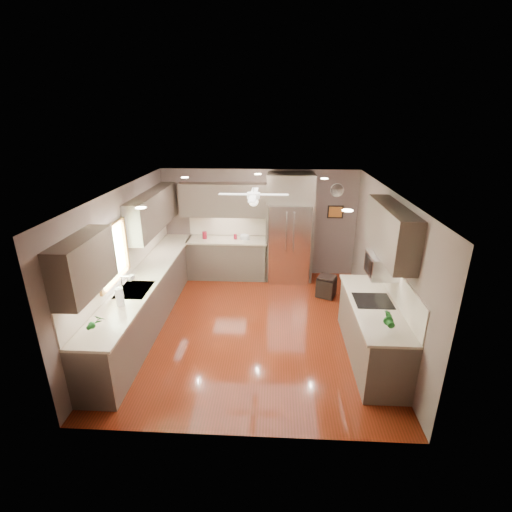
# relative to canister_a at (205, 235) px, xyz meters

# --- Properties ---
(floor) EXTENTS (5.00, 5.00, 0.00)m
(floor) POSITION_rel_canister_a_xyz_m (1.25, -2.21, -1.02)
(floor) COLOR #4E1B0A
(floor) RESTS_ON ground
(ceiling) EXTENTS (5.00, 5.00, 0.00)m
(ceiling) POSITION_rel_canister_a_xyz_m (1.25, -2.21, 1.48)
(ceiling) COLOR white
(ceiling) RESTS_ON ground
(wall_back) EXTENTS (4.50, 0.00, 4.50)m
(wall_back) POSITION_rel_canister_a_xyz_m (1.25, 0.29, 0.23)
(wall_back) COLOR #66544E
(wall_back) RESTS_ON ground
(wall_front) EXTENTS (4.50, 0.00, 4.50)m
(wall_front) POSITION_rel_canister_a_xyz_m (1.25, -4.71, 0.23)
(wall_front) COLOR #66544E
(wall_front) RESTS_ON ground
(wall_left) EXTENTS (0.00, 5.00, 5.00)m
(wall_left) POSITION_rel_canister_a_xyz_m (-1.00, -2.21, 0.23)
(wall_left) COLOR #66544E
(wall_left) RESTS_ON ground
(wall_right) EXTENTS (0.00, 5.00, 5.00)m
(wall_right) POSITION_rel_canister_a_xyz_m (3.50, -2.21, 0.23)
(wall_right) COLOR #66544E
(wall_right) RESTS_ON ground
(canister_a) EXTENTS (0.11, 0.11, 0.17)m
(canister_a) POSITION_rel_canister_a_xyz_m (0.00, 0.00, 0.00)
(canister_a) COLOR maroon
(canister_a) RESTS_ON back_run
(canister_d) EXTENTS (0.08, 0.08, 0.11)m
(canister_d) POSITION_rel_canister_a_xyz_m (0.71, 0.01, -0.02)
(canister_d) COLOR maroon
(canister_d) RESTS_ON back_run
(soap_bottle) EXTENTS (0.10, 0.10, 0.17)m
(soap_bottle) POSITION_rel_canister_a_xyz_m (-0.83, -2.41, 0.01)
(soap_bottle) COLOR white
(soap_bottle) RESTS_ON left_run
(potted_plant_left) EXTENTS (0.19, 0.14, 0.32)m
(potted_plant_left) POSITION_rel_canister_a_xyz_m (-0.69, -4.00, 0.08)
(potted_plant_left) COLOR #1A5C1D
(potted_plant_left) RESTS_ON left_run
(potted_plant_right) EXTENTS (0.18, 0.15, 0.30)m
(potted_plant_right) POSITION_rel_canister_a_xyz_m (3.16, -3.72, 0.07)
(potted_plant_right) COLOR #1A5C1D
(potted_plant_right) RESTS_ON right_run
(bowl) EXTENTS (0.27, 0.27, 0.06)m
(bowl) POSITION_rel_canister_a_xyz_m (0.94, -0.05, -0.05)
(bowl) COLOR beige
(bowl) RESTS_ON back_run
(left_run) EXTENTS (0.65, 4.70, 1.45)m
(left_run) POSITION_rel_canister_a_xyz_m (-0.70, -2.06, -0.54)
(left_run) COLOR #4E4238
(left_run) RESTS_ON ground
(back_run) EXTENTS (1.85, 0.65, 1.45)m
(back_run) POSITION_rel_canister_a_xyz_m (0.53, -0.00, -0.54)
(back_run) COLOR #4E4238
(back_run) RESTS_ON ground
(uppers) EXTENTS (4.50, 4.70, 0.95)m
(uppers) POSITION_rel_canister_a_xyz_m (0.51, -1.50, 0.85)
(uppers) COLOR #4E4238
(uppers) RESTS_ON wall_left
(window) EXTENTS (0.05, 1.12, 0.92)m
(window) POSITION_rel_canister_a_xyz_m (-0.97, -2.71, 0.53)
(window) COLOR #BFF2B2
(window) RESTS_ON wall_left
(sink) EXTENTS (0.50, 0.70, 0.32)m
(sink) POSITION_rel_canister_a_xyz_m (-0.68, -2.71, -0.11)
(sink) COLOR silver
(sink) RESTS_ON left_run
(refrigerator) EXTENTS (1.06, 0.75, 2.45)m
(refrigerator) POSITION_rel_canister_a_xyz_m (1.95, -0.05, 0.17)
(refrigerator) COLOR silver
(refrigerator) RESTS_ON ground
(right_run) EXTENTS (0.70, 2.20, 1.45)m
(right_run) POSITION_rel_canister_a_xyz_m (3.18, -3.01, -0.54)
(right_run) COLOR #4E4238
(right_run) RESTS_ON ground
(microwave) EXTENTS (0.43, 0.55, 0.34)m
(microwave) POSITION_rel_canister_a_xyz_m (3.28, -2.76, 0.46)
(microwave) COLOR silver
(microwave) RESTS_ON wall_right
(ceiling_fan) EXTENTS (1.18, 1.18, 0.32)m
(ceiling_fan) POSITION_rel_canister_a_xyz_m (1.25, -1.91, 1.31)
(ceiling_fan) COLOR white
(ceiling_fan) RESTS_ON ceiling
(recessed_lights) EXTENTS (2.84, 3.14, 0.01)m
(recessed_lights) POSITION_rel_canister_a_xyz_m (1.21, -1.81, 1.47)
(recessed_lights) COLOR white
(recessed_lights) RESTS_ON ceiling
(wall_clock) EXTENTS (0.30, 0.03, 0.30)m
(wall_clock) POSITION_rel_canister_a_xyz_m (3.00, 0.27, 1.03)
(wall_clock) COLOR white
(wall_clock) RESTS_ON wall_back
(framed_print) EXTENTS (0.36, 0.03, 0.30)m
(framed_print) POSITION_rel_canister_a_xyz_m (3.00, 0.27, 0.53)
(framed_print) COLOR black
(framed_print) RESTS_ON wall_back
(stool) EXTENTS (0.47, 0.47, 0.45)m
(stool) POSITION_rel_canister_a_xyz_m (2.74, -0.96, -0.78)
(stool) COLOR black
(stool) RESTS_ON ground
(paper_towel) EXTENTS (0.12, 0.12, 0.30)m
(paper_towel) POSITION_rel_canister_a_xyz_m (-0.69, -3.25, 0.06)
(paper_towel) COLOR white
(paper_towel) RESTS_ON left_run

